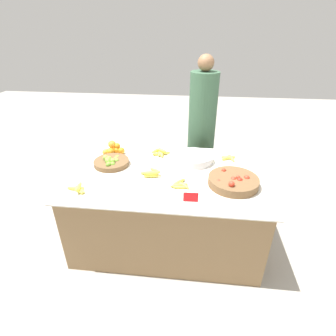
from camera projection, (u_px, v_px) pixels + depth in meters
The scene contains 13 objects.
ground_plane at pixel (168, 233), 2.74m from camera, with size 12.00×12.00×0.00m, color #A39E93.
market_table at pixel (168, 205), 2.57m from camera, with size 1.74×1.16×0.73m.
lime_bowl at pixel (111, 162), 2.51m from camera, with size 0.34×0.34×0.09m.
tomato_basket at pixel (233, 181), 2.20m from camera, with size 0.42×0.42×0.11m.
orange_pile at pixel (114, 149), 2.73m from camera, with size 0.22×0.18×0.13m.
metal_bowl at pixel (195, 158), 2.58m from camera, with size 0.35×0.35×0.07m.
price_sign at pixel (191, 197), 1.99m from camera, with size 0.11×0.01×0.08m.
banana_bunch_front_left at pixel (180, 184), 2.19m from camera, with size 0.17×0.16×0.03m.
banana_bunch_front_center at pixel (78, 188), 2.13m from camera, with size 0.18×0.15×0.06m.
banana_bunch_front_right at pixel (228, 158), 2.63m from camera, with size 0.16×0.16×0.04m.
banana_bunch_back_center at pixel (151, 173), 2.33m from camera, with size 0.20×0.13×0.06m.
banana_bunch_middle_left at pixel (160, 153), 2.71m from camera, with size 0.21×0.17×0.06m.
vendor_person at pixel (201, 133), 3.15m from camera, with size 0.32×0.32×1.65m.
Camera 1 is at (0.23, -2.06, 1.92)m, focal length 28.00 mm.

